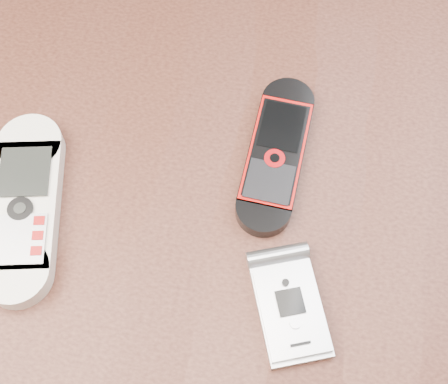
{
  "coord_description": "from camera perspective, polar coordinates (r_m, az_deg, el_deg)",
  "views": [
    {
      "loc": [
        0.04,
        -0.2,
        1.19
      ],
      "look_at": [
        0.01,
        0.0,
        0.76
      ],
      "focal_mm": 50.0,
      "sensor_mm": 36.0,
      "label": 1
    }
  ],
  "objects": [
    {
      "name": "motorola_razr",
      "position": [
        0.45,
        6.08,
        -10.46
      ],
      "size": [
        0.07,
        0.1,
        0.01
      ],
      "primitive_type": "cube",
      "rotation": [
        0.0,
        0.0,
        0.35
      ],
      "color": "silver",
      "rests_on": "table"
    },
    {
      "name": "ground",
      "position": [
        1.21,
        -0.24,
        -15.51
      ],
      "size": [
        4.0,
        4.0,
        0.0
      ],
      "primitive_type": "plane",
      "color": "#472B19",
      "rests_on": "ground"
    },
    {
      "name": "nokia_black_red",
      "position": [
        0.5,
        4.78,
        3.54
      ],
      "size": [
        0.05,
        0.14,
        0.01
      ],
      "primitive_type": "cube",
      "rotation": [
        0.0,
        0.0,
        -0.07
      ],
      "color": "black",
      "rests_on": "table"
    },
    {
      "name": "table",
      "position": [
        0.59,
        -0.48,
        -4.75
      ],
      "size": [
        1.2,
        0.8,
        0.75
      ],
      "color": "black",
      "rests_on": "ground"
    },
    {
      "name": "nokia_white",
      "position": [
        0.5,
        -17.8,
        -1.24
      ],
      "size": [
        0.08,
        0.16,
        0.02
      ],
      "primitive_type": "cube",
      "rotation": [
        0.0,
        0.0,
        0.19
      ],
      "color": "silver",
      "rests_on": "table"
    }
  ]
}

